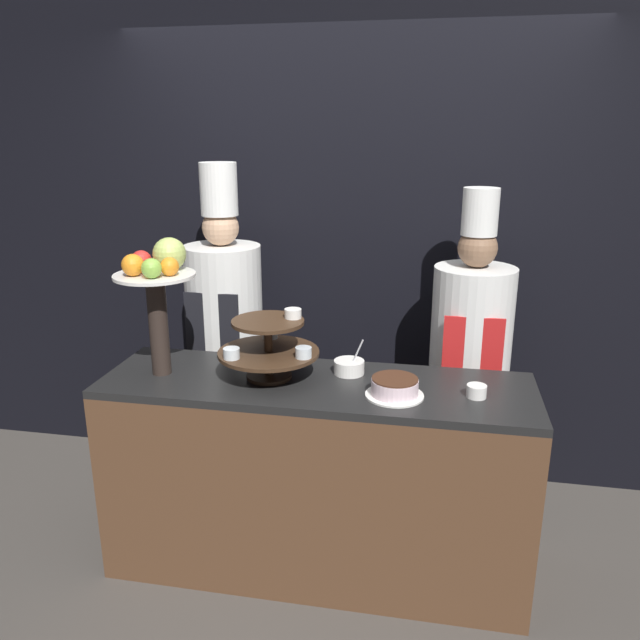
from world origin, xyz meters
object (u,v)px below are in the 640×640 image
(cake_round, at_px, (395,388))
(chef_center_left, at_px, (470,348))
(fruit_pedestal, at_px, (158,282))
(tiered_stand, at_px, (269,346))
(chef_left, at_px, (225,323))
(cup_white, at_px, (477,391))
(serving_bowl_far, at_px, (349,367))

(cake_round, xyz_separation_m, chef_center_left, (0.33, 0.69, -0.05))
(fruit_pedestal, xyz_separation_m, cake_round, (1.04, -0.08, -0.38))
(tiered_stand, distance_m, chef_left, 0.72)
(cup_white, bearing_deg, cake_round, -170.89)
(cake_round, distance_m, serving_bowl_far, 0.30)
(tiered_stand, bearing_deg, cup_white, -3.07)
(cake_round, xyz_separation_m, chef_left, (-0.96, 0.69, 0.01))
(cup_white, relative_size, chef_center_left, 0.05)
(cake_round, height_order, chef_center_left, chef_center_left)
(chef_left, bearing_deg, chef_center_left, -0.00)
(fruit_pedestal, distance_m, cup_white, 1.42)
(cake_round, bearing_deg, cup_white, 9.11)
(tiered_stand, bearing_deg, chef_left, 124.86)
(chef_center_left, bearing_deg, tiered_stand, -146.51)
(cake_round, xyz_separation_m, cup_white, (0.33, 0.05, -0.01))
(serving_bowl_far, distance_m, chef_left, 0.88)
(tiered_stand, xyz_separation_m, cup_white, (0.88, -0.05, -0.12))
(cake_round, relative_size, serving_bowl_far, 1.48)
(tiered_stand, xyz_separation_m, serving_bowl_far, (0.34, 0.11, -0.12))
(cup_white, relative_size, chef_left, 0.04)
(cake_round, bearing_deg, serving_bowl_far, 135.78)
(cake_round, bearing_deg, fruit_pedestal, 175.83)
(tiered_stand, distance_m, chef_center_left, 1.07)
(tiered_stand, height_order, chef_left, chef_left)
(tiered_stand, relative_size, chef_left, 0.24)
(fruit_pedestal, distance_m, chef_left, 0.72)
(cake_round, height_order, chef_left, chef_left)
(cake_round, xyz_separation_m, serving_bowl_far, (-0.22, 0.21, -0.01))
(tiered_stand, relative_size, cup_white, 5.45)
(tiered_stand, height_order, serving_bowl_far, tiered_stand)
(chef_left, distance_m, chef_center_left, 1.30)
(serving_bowl_far, bearing_deg, cake_round, -44.22)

